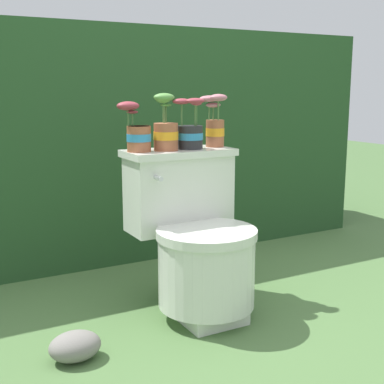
{
  "coord_description": "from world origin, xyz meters",
  "views": [
    {
      "loc": [
        -1.16,
        -1.82,
        0.95
      ],
      "look_at": [
        -0.1,
        0.12,
        0.52
      ],
      "focal_mm": 50.0,
      "sensor_mm": 36.0,
      "label": 1
    }
  ],
  "objects_px": {
    "toilet": "(196,239)",
    "potted_plant_midright": "(215,123)",
    "potted_plant_left": "(137,133)",
    "potted_plant_midleft": "(166,130)",
    "potted_plant_middle": "(190,131)",
    "garden_stone": "(75,346)"
  },
  "relations": [
    {
      "from": "toilet",
      "to": "potted_plant_midright",
      "type": "bearing_deg",
      "value": 40.98
    },
    {
      "from": "potted_plant_left",
      "to": "potted_plant_midleft",
      "type": "relative_size",
      "value": 0.86
    },
    {
      "from": "toilet",
      "to": "potted_plant_midright",
      "type": "relative_size",
      "value": 2.9
    },
    {
      "from": "toilet",
      "to": "potted_plant_middle",
      "type": "bearing_deg",
      "value": 70.28
    },
    {
      "from": "toilet",
      "to": "potted_plant_left",
      "type": "relative_size",
      "value": 3.29
    },
    {
      "from": "potted_plant_left",
      "to": "potted_plant_midright",
      "type": "bearing_deg",
      "value": 0.6
    },
    {
      "from": "potted_plant_middle",
      "to": "potted_plant_midright",
      "type": "distance_m",
      "value": 0.14
    },
    {
      "from": "potted_plant_left",
      "to": "potted_plant_midright",
      "type": "height_order",
      "value": "potted_plant_midright"
    },
    {
      "from": "potted_plant_midleft",
      "to": "potted_plant_midright",
      "type": "relative_size",
      "value": 1.02
    },
    {
      "from": "potted_plant_middle",
      "to": "garden_stone",
      "type": "height_order",
      "value": "potted_plant_middle"
    },
    {
      "from": "toilet",
      "to": "potted_plant_left",
      "type": "distance_m",
      "value": 0.51
    },
    {
      "from": "potted_plant_midleft",
      "to": "toilet",
      "type": "bearing_deg",
      "value": -65.82
    },
    {
      "from": "potted_plant_midleft",
      "to": "potted_plant_midright",
      "type": "height_order",
      "value": "potted_plant_midleft"
    },
    {
      "from": "potted_plant_middle",
      "to": "potted_plant_midright",
      "type": "bearing_deg",
      "value": 9.02
    },
    {
      "from": "potted_plant_middle",
      "to": "garden_stone",
      "type": "bearing_deg",
      "value": -153.57
    },
    {
      "from": "potted_plant_midright",
      "to": "potted_plant_middle",
      "type": "bearing_deg",
      "value": -170.98
    },
    {
      "from": "potted_plant_left",
      "to": "garden_stone",
      "type": "relative_size",
      "value": 1.12
    },
    {
      "from": "potted_plant_left",
      "to": "potted_plant_midleft",
      "type": "distance_m",
      "value": 0.13
    },
    {
      "from": "toilet",
      "to": "potted_plant_left",
      "type": "height_order",
      "value": "potted_plant_left"
    },
    {
      "from": "potted_plant_midleft",
      "to": "garden_stone",
      "type": "height_order",
      "value": "potted_plant_midleft"
    },
    {
      "from": "potted_plant_midright",
      "to": "garden_stone",
      "type": "xyz_separation_m",
      "value": [
        -0.77,
        -0.34,
        -0.74
      ]
    },
    {
      "from": "toilet",
      "to": "potted_plant_midleft",
      "type": "bearing_deg",
      "value": 114.18
    }
  ]
}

